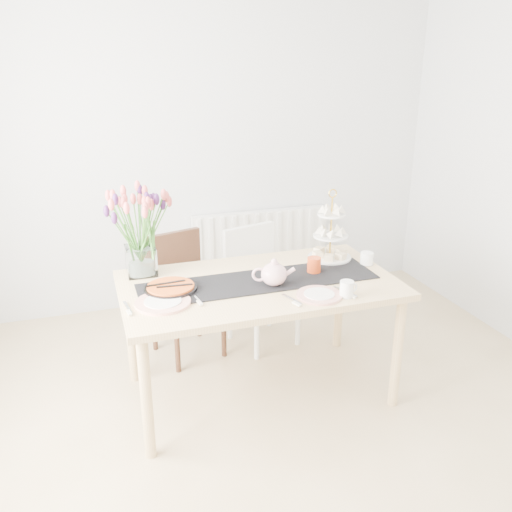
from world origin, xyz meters
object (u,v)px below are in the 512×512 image
object	(u,v)px
radiator	(261,244)
plate_left	(163,303)
chair_brown	(181,285)
mug_orange	(314,265)
teapot	(274,274)
cream_jug	(367,259)
chair_white	(257,276)
cake_stand	(330,242)
tart_tin	(171,288)
plate_right	(319,295)
mug_white	(347,289)
tulip_vase	(138,218)
dining_table	(259,294)

from	to	relation	value
radiator	plate_left	size ratio (longest dim) A/B	4.04
chair_brown	mug_orange	distance (m)	1.01
teapot	mug_orange	xyz separation A→B (m)	(0.30, 0.12, -0.02)
radiator	chair_brown	bearing A→B (deg)	-137.69
teapot	cream_jug	bearing A→B (deg)	27.16
chair_white	cake_stand	size ratio (longest dim) A/B	2.06
teapot	tart_tin	distance (m)	0.59
chair_white	teapot	bearing A→B (deg)	-117.08
radiator	cream_jug	bearing A→B (deg)	-80.61
mug_orange	plate_right	size ratio (longest dim) A/B	0.39
chair_white	cream_jug	world-z (taller)	chair_white
radiator	chair_brown	xyz separation A→B (m)	(-0.84, -0.77, 0.04)
cake_stand	teapot	world-z (taller)	cake_stand
radiator	cake_stand	world-z (taller)	cake_stand
cream_jug	mug_orange	size ratio (longest dim) A/B	0.81
chair_brown	mug_white	xyz separation A→B (m)	(0.73, -1.03, 0.30)
chair_white	mug_orange	xyz separation A→B (m)	(0.15, -0.65, 0.31)
plate_left	teapot	bearing A→B (deg)	3.32
plate_left	mug_orange	bearing A→B (deg)	9.22
chair_white	cake_stand	world-z (taller)	cake_stand
teapot	mug_white	distance (m)	0.42
tart_tin	radiator	bearing A→B (deg)	54.54
chair_white	tulip_vase	bearing A→B (deg)	-174.02
radiator	tulip_vase	size ratio (longest dim) A/B	1.88
radiator	cake_stand	distance (m)	1.31
teapot	mug_orange	bearing A→B (deg)	36.36
chair_brown	cake_stand	world-z (taller)	cake_stand
chair_brown	cake_stand	distance (m)	1.08
tart_tin	chair_brown	bearing A→B (deg)	75.36
cake_stand	cream_jug	distance (m)	0.25
radiator	mug_white	size ratio (longest dim) A/B	13.22
chair_brown	dining_table	bearing A→B (deg)	-80.06
tulip_vase	dining_table	bearing A→B (deg)	-28.17
cream_jug	plate_left	distance (m)	1.33
cream_jug	dining_table	bearing A→B (deg)	163.18
cake_stand	plate_right	world-z (taller)	cake_stand
dining_table	plate_right	xyz separation A→B (m)	(0.25, -0.29, 0.08)
dining_table	cream_jug	bearing A→B (deg)	4.28
tart_tin	plate_right	xyz separation A→B (m)	(0.76, -0.32, -0.01)
cream_jug	cake_stand	bearing A→B (deg)	116.34
mug_white	mug_orange	xyz separation A→B (m)	(-0.03, 0.37, 0.00)
teapot	plate_right	world-z (taller)	teapot
mug_orange	plate_right	xyz separation A→B (m)	(-0.11, -0.32, -0.04)
radiator	cake_stand	xyz separation A→B (m)	(0.05, -1.24, 0.42)
radiator	tart_tin	world-z (taller)	tart_tin
tulip_vase	cream_jug	world-z (taller)	tulip_vase
mug_white	chair_brown	bearing A→B (deg)	118.43
cake_stand	mug_orange	bearing A→B (deg)	-135.85
chair_brown	cream_jug	size ratio (longest dim) A/B	10.58
cream_jug	teapot	bearing A→B (deg)	170.78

